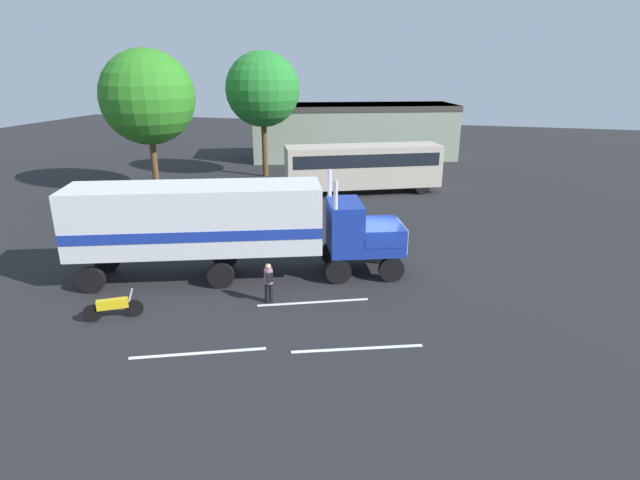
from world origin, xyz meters
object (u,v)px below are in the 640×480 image
at_px(semi_truck, 223,222).
at_px(person_bystander, 269,282).
at_px(motorcycle, 113,307).
at_px(tree_center, 148,97).
at_px(parked_car, 154,198).
at_px(tree_left, 263,89).
at_px(parked_bus, 363,164).

height_order(semi_truck, person_bystander, semi_truck).
relative_size(motorcycle, tree_center, 0.18).
xyz_separation_m(semi_truck, parked_car, (-8.99, 8.80, -1.72)).
distance_m(semi_truck, person_bystander, 3.69).
distance_m(motorcycle, tree_left, 26.10).
xyz_separation_m(person_bystander, parked_car, (-11.71, 10.70, -0.09)).
height_order(parked_bus, tree_center, tree_center).
bearing_deg(parked_car, motorcycle, -63.72).
bearing_deg(tree_center, semi_truck, -49.05).
relative_size(parked_car, tree_center, 0.47).
distance_m(parked_bus, tree_center, 15.78).
bearing_deg(semi_truck, parked_car, 135.60).
bearing_deg(parked_car, tree_left, 74.82).
xyz_separation_m(semi_truck, person_bystander, (2.72, -1.90, -1.63)).
height_order(semi_truck, parked_car, semi_truck).
relative_size(semi_truck, tree_center, 1.42).
relative_size(semi_truck, person_bystander, 8.67).
relative_size(person_bystander, parked_car, 0.35).
bearing_deg(motorcycle, person_bystander, 28.79).
bearing_deg(semi_truck, parked_bus, 80.06).
bearing_deg(parked_bus, motorcycle, -103.80).
bearing_deg(person_bystander, parked_bus, 89.29).
xyz_separation_m(motorcycle, tree_left, (-3.52, 25.05, 6.43)).
bearing_deg(person_bystander, semi_truck, 145.09).
relative_size(semi_truck, parked_bus, 1.28).
xyz_separation_m(parked_bus, tree_center, (-14.75, -3.24, 4.57)).
bearing_deg(person_bystander, motorcycle, -151.21).
bearing_deg(tree_left, tree_center, -131.27).
relative_size(person_bystander, motorcycle, 0.89).
height_order(parked_car, tree_center, tree_center).
bearing_deg(tree_left, motorcycle, -82.01).
height_order(tree_left, tree_center, tree_center).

